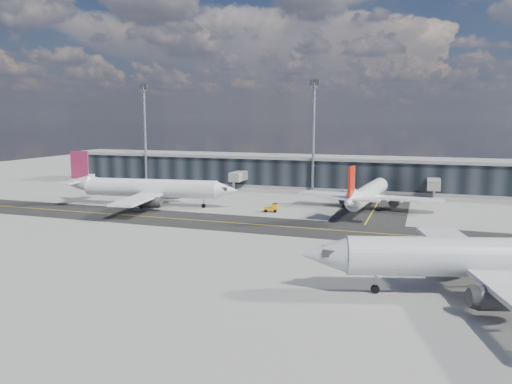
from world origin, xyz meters
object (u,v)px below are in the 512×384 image
Objects in this scene: airliner_redtail at (368,194)px; service_van at (346,193)px; airliner_near at (503,258)px; baggage_tug at (272,208)px; airliner_af at (148,188)px.

service_van is at bearing 116.51° from airliner_redtail.
baggage_tug is at bearing 28.64° from airliner_near.
airliner_redtail is 51.20m from airliner_near.
baggage_tug is 29.64m from service_van.
baggage_tug is 0.66× the size of service_van.
airliner_af is 47.20m from airliner_redtail.
airliner_af is at bearing -96.51° from baggage_tug.
airliner_redtail is (46.00, 10.59, -0.44)m from airliner_af.
airliner_redtail is 20.21m from service_van.
airliner_af is 8.70× the size of service_van.
airliner_af is 0.94× the size of airliner_near.
airliner_redtail is 7.72× the size of service_van.
airliner_af is 28.03m from baggage_tug.
airliner_redtail is 0.84× the size of airliner_near.
service_van is at bearing 6.24° from airliner_near.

